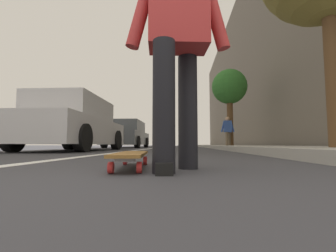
{
  "coord_description": "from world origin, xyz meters",
  "views": [
    {
      "loc": [
        -0.59,
        -0.25,
        0.17
      ],
      "look_at": [
        8.89,
        0.4,
        0.93
      ],
      "focal_mm": 24.97,
      "sensor_mm": 36.0,
      "label": 1
    }
  ],
  "objects_px": {
    "skateboard": "(131,155)",
    "pedestrian_distant": "(228,130)",
    "parked_car_near": "(74,126)",
    "traffic_light": "(165,116)",
    "street_tree_mid": "(229,88)",
    "skater_person": "(178,33)",
    "parked_car_mid": "(127,135)"
  },
  "relations": [
    {
      "from": "skateboard",
      "to": "pedestrian_distant",
      "type": "relative_size",
      "value": 0.54
    },
    {
      "from": "parked_car_near",
      "to": "traffic_light",
      "type": "xyz_separation_m",
      "value": [
        15.68,
        -1.28,
        2.19
      ]
    },
    {
      "from": "skateboard",
      "to": "street_tree_mid",
      "type": "height_order",
      "value": "street_tree_mid"
    },
    {
      "from": "skater_person",
      "to": "skateboard",
      "type": "bearing_deg",
      "value": 66.59
    },
    {
      "from": "skater_person",
      "to": "pedestrian_distant",
      "type": "bearing_deg",
      "value": -12.23
    },
    {
      "from": "skater_person",
      "to": "pedestrian_distant",
      "type": "distance_m",
      "value": 10.59
    },
    {
      "from": "parked_car_near",
      "to": "parked_car_mid",
      "type": "height_order",
      "value": "parked_car_near"
    },
    {
      "from": "parked_car_mid",
      "to": "street_tree_mid",
      "type": "height_order",
      "value": "street_tree_mid"
    },
    {
      "from": "skater_person",
      "to": "street_tree_mid",
      "type": "relative_size",
      "value": 0.4
    },
    {
      "from": "pedestrian_distant",
      "to": "parked_car_mid",
      "type": "bearing_deg",
      "value": 80.88
    },
    {
      "from": "parked_car_mid",
      "to": "pedestrian_distant",
      "type": "height_order",
      "value": "pedestrian_distant"
    },
    {
      "from": "street_tree_mid",
      "to": "parked_car_mid",
      "type": "bearing_deg",
      "value": 84.93
    },
    {
      "from": "skateboard",
      "to": "pedestrian_distant",
      "type": "distance_m",
      "value": 10.56
    },
    {
      "from": "parked_car_mid",
      "to": "traffic_light",
      "type": "distance_m",
      "value": 9.7
    },
    {
      "from": "parked_car_mid",
      "to": "street_tree_mid",
      "type": "bearing_deg",
      "value": -95.07
    },
    {
      "from": "parked_car_mid",
      "to": "skateboard",
      "type": "bearing_deg",
      "value": -166.03
    },
    {
      "from": "traffic_light",
      "to": "pedestrian_distant",
      "type": "relative_size",
      "value": 2.65
    },
    {
      "from": "skater_person",
      "to": "parked_car_near",
      "type": "xyz_separation_m",
      "value": [
        4.89,
        3.08,
        -0.22
      ]
    },
    {
      "from": "parked_car_near",
      "to": "street_tree_mid",
      "type": "relative_size",
      "value": 1.06
    },
    {
      "from": "street_tree_mid",
      "to": "traffic_light",
      "type": "bearing_deg",
      "value": 23.27
    },
    {
      "from": "skateboard",
      "to": "pedestrian_distant",
      "type": "height_order",
      "value": "pedestrian_distant"
    },
    {
      "from": "skater_person",
      "to": "traffic_light",
      "type": "xyz_separation_m",
      "value": [
        20.57,
        1.8,
        1.97
      ]
    },
    {
      "from": "skater_person",
      "to": "parked_car_mid",
      "type": "distance_m",
      "value": 11.63
    },
    {
      "from": "skateboard",
      "to": "parked_car_near",
      "type": "bearing_deg",
      "value": 29.94
    },
    {
      "from": "skater_person",
      "to": "parked_car_near",
      "type": "distance_m",
      "value": 5.78
    },
    {
      "from": "parked_car_near",
      "to": "pedestrian_distant",
      "type": "relative_size",
      "value": 2.76
    },
    {
      "from": "skateboard",
      "to": "street_tree_mid",
      "type": "xyz_separation_m",
      "value": [
        10.57,
        -2.78,
        3.05
      ]
    },
    {
      "from": "parked_car_mid",
      "to": "traffic_light",
      "type": "height_order",
      "value": "traffic_light"
    },
    {
      "from": "traffic_light",
      "to": "pedestrian_distant",
      "type": "xyz_separation_m",
      "value": [
        -10.21,
        -4.04,
        -2.0
      ]
    },
    {
      "from": "pedestrian_distant",
      "to": "parked_car_near",
      "type": "bearing_deg",
      "value": 135.76
    },
    {
      "from": "skater_person",
      "to": "parked_car_near",
      "type": "relative_size",
      "value": 0.37
    },
    {
      "from": "skateboard",
      "to": "street_tree_mid",
      "type": "distance_m",
      "value": 11.35
    }
  ]
}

